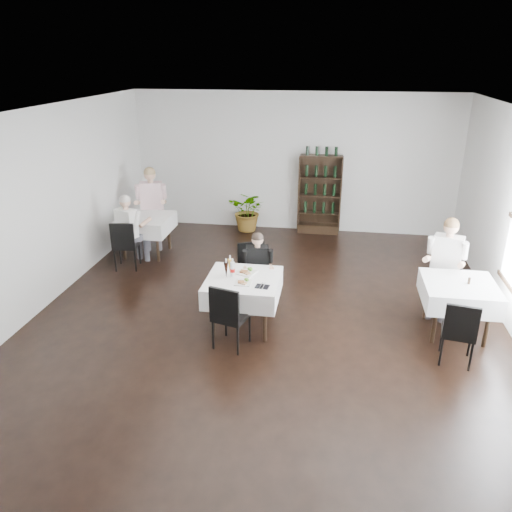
{
  "coord_description": "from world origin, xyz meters",
  "views": [
    {
      "loc": [
        0.89,
        -6.3,
        3.72
      ],
      "look_at": [
        -0.15,
        0.2,
        1.04
      ],
      "focal_mm": 35.0,
      "sensor_mm": 36.0,
      "label": 1
    }
  ],
  "objects_px": {
    "potted_tree": "(249,211)",
    "diner_main": "(258,265)",
    "main_table": "(243,288)",
    "wine_shelf": "(320,196)"
  },
  "relations": [
    {
      "from": "potted_tree",
      "to": "diner_main",
      "type": "xyz_separation_m",
      "value": [
        0.76,
        -3.6,
        0.26
      ]
    },
    {
      "from": "main_table",
      "to": "diner_main",
      "type": "height_order",
      "value": "diner_main"
    },
    {
      "from": "main_table",
      "to": "diner_main",
      "type": "relative_size",
      "value": 0.83
    },
    {
      "from": "main_table",
      "to": "potted_tree",
      "type": "bearing_deg",
      "value": 98.79
    },
    {
      "from": "main_table",
      "to": "diner_main",
      "type": "bearing_deg",
      "value": 79.18
    },
    {
      "from": "wine_shelf",
      "to": "main_table",
      "type": "xyz_separation_m",
      "value": [
        -0.9,
        -4.31,
        -0.23
      ]
    },
    {
      "from": "main_table",
      "to": "diner_main",
      "type": "distance_m",
      "value": 0.62
    },
    {
      "from": "potted_tree",
      "to": "diner_main",
      "type": "relative_size",
      "value": 0.75
    },
    {
      "from": "wine_shelf",
      "to": "potted_tree",
      "type": "bearing_deg",
      "value": -175.78
    },
    {
      "from": "potted_tree",
      "to": "diner_main",
      "type": "height_order",
      "value": "diner_main"
    }
  ]
}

